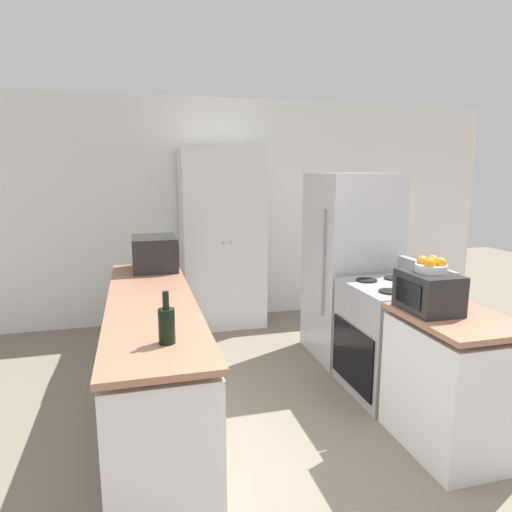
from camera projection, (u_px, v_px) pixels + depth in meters
name	position (u px, v px, depth m)	size (l,w,h in m)	color
wall_back	(221.00, 211.00, 5.44)	(7.00, 0.06, 2.60)	white
counter_left	(154.00, 359.00, 3.31)	(0.60, 2.57, 0.89)	silver
counter_right	(452.00, 384.00, 2.93)	(0.60, 0.78, 0.89)	silver
pantry_cabinet	(222.00, 239.00, 5.18)	(0.92, 0.55, 2.02)	silver
stove	(389.00, 338.00, 3.67)	(0.66, 0.75, 1.05)	#9E9EA3
refrigerator	(350.00, 266.00, 4.36)	(0.73, 0.76, 1.76)	#B7B7BC
microwave	(155.00, 253.00, 4.14)	(0.40, 0.49, 0.30)	black
wine_bottle	(167.00, 324.00, 2.37)	(0.09, 0.09, 0.28)	black
toaster_oven	(428.00, 292.00, 2.91)	(0.30, 0.38, 0.25)	black
fruit_bowl	(431.00, 266.00, 2.90)	(0.20, 0.20, 0.10)	silver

